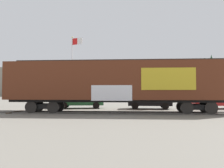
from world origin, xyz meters
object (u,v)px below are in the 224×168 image
at_px(flagpole, 74,61).
at_px(parked_car_green, 81,100).
at_px(parked_car_black, 149,99).
at_px(parked_car_red, 215,99).
at_px(freight_car, 119,82).

xyz_separation_m(flagpole, parked_car_green, (2.00, -5.98, -4.75)).
distance_m(parked_car_black, parked_car_red, 6.41).
xyz_separation_m(parked_car_green, parked_car_red, (13.07, 0.15, 0.10)).
xyz_separation_m(freight_car, parked_car_black, (2.80, 4.39, -1.48)).
relative_size(parked_car_green, parked_car_black, 1.12).
relative_size(parked_car_green, parked_car_red, 1.05).
relative_size(freight_car, parked_car_black, 4.13).
xyz_separation_m(freight_car, parked_car_green, (-3.90, 4.89, -1.57)).
relative_size(freight_car, parked_car_green, 3.69).
bearing_deg(parked_car_green, parked_car_red, 0.66).
height_order(parked_car_green, parked_car_black, parked_car_black).
height_order(flagpole, parked_car_green, flagpole).
bearing_deg(parked_car_red, parked_car_black, -174.23).
bearing_deg(parked_car_black, freight_car, -122.49).
distance_m(parked_car_green, parked_car_red, 13.07).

